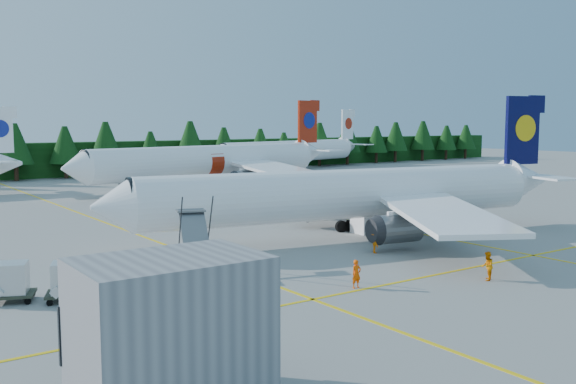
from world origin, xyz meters
TOP-DOWN VIEW (x-y plane):
  - ground at (0.00, 0.00)m, footprint 320.00×320.00m
  - taxi_stripe_a at (-14.00, 20.00)m, footprint 0.25×120.00m
  - taxi_stripe_b at (6.00, 20.00)m, footprint 0.25×120.00m
  - taxi_stripe_cross at (0.00, -6.00)m, footprint 80.00×0.25m
  - treeline_hedge at (0.00, 82.00)m, footprint 220.00×4.00m
  - terminal_building at (-26.00, -14.00)m, footprint 6.00×4.00m
  - airliner_navy at (-1.28, 7.20)m, footprint 40.79×33.27m
  - airliner_red at (8.25, 48.45)m, footprint 44.68×36.46m
  - airliner_far_right at (38.06, 70.86)m, footprint 41.57×13.22m
  - airstairs at (-16.97, 1.48)m, footprint 4.86×6.56m
  - service_truck at (4.43, 7.83)m, footprint 5.94×2.54m
  - uld_pair at (-26.14, 2.12)m, footprint 5.34×4.11m
  - crew_a at (-10.47, -5.54)m, footprint 0.64×0.45m
  - crew_b at (-2.78, -8.74)m, footprint 1.09×1.04m
  - crew_c at (-2.73, 1.19)m, footprint 0.70×0.79m

SIDE VIEW (x-z plane):
  - ground at x=0.00m, z-range 0.00..0.00m
  - taxi_stripe_a at x=-14.00m, z-range 0.00..0.01m
  - taxi_stripe_b at x=6.00m, z-range 0.00..0.01m
  - taxi_stripe_cross at x=0.00m, z-range 0.00..0.01m
  - crew_c at x=-2.73m, z-range 0.00..1.60m
  - crew_a at x=-10.47m, z-range 0.00..1.66m
  - airstairs at x=-16.97m, z-range -1.10..2.79m
  - crew_b at x=-2.78m, z-range 0.00..1.77m
  - uld_pair at x=-26.14m, z-range 0.31..2.09m
  - service_truck at x=4.43m, z-range -0.01..2.79m
  - terminal_building at x=-26.00m, z-range 0.00..5.20m
  - treeline_hedge at x=0.00m, z-range 0.00..6.00m
  - airliner_navy at x=-1.28m, z-range -2.38..9.57m
  - airliner_far_right at x=38.06m, z-range -2.29..10.00m
  - airliner_red at x=8.25m, z-range -2.61..10.47m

